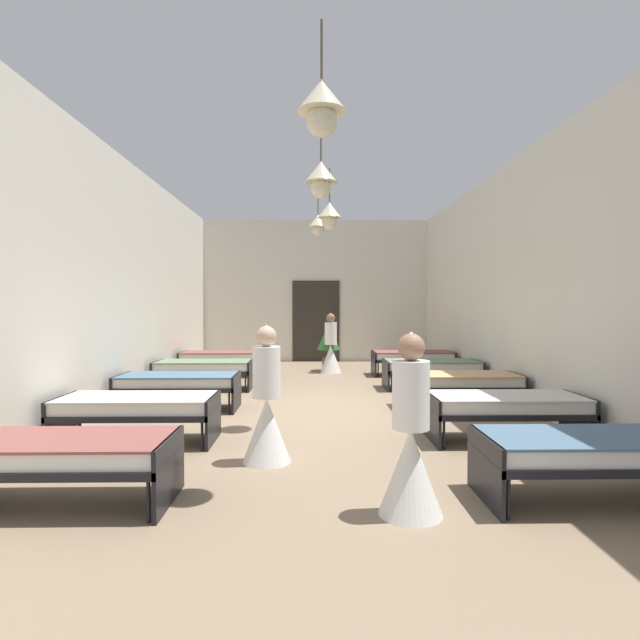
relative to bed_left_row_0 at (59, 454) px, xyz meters
The scene contains 16 objects.
ground_plane 4.46m from the bed_left_row_0, 59.01° to the left, with size 7.26×14.15×0.10m, color #8C755B.
room_shell 5.96m from the bed_left_row_0, 66.48° to the left, with size 7.06×13.75×4.21m.
bed_left_row_0 is the anchor object (origin of this frame).
bed_right_row_0 4.56m from the bed_left_row_0, ahead, with size 1.90×0.84×0.57m.
bed_left_row_1 1.90m from the bed_left_row_0, 90.00° to the left, with size 1.90×0.84×0.57m.
bed_right_row_1 4.94m from the bed_left_row_0, 22.60° to the left, with size 1.90×0.84×0.57m.
bed_left_row_2 3.80m from the bed_left_row_0, 90.00° to the left, with size 1.90×0.84×0.57m.
bed_right_row_2 5.94m from the bed_left_row_0, 39.78° to the left, with size 1.90×0.84×0.57m.
bed_left_row_3 5.70m from the bed_left_row_0, 90.00° to the left, with size 1.90×0.84×0.57m.
bed_right_row_3 7.30m from the bed_left_row_0, 51.31° to the left, with size 1.90×0.84×0.57m.
bed_left_row_4 7.60m from the bed_left_row_0, 90.00° to the left, with size 1.90×0.84×0.57m.
bed_right_row_4 8.87m from the bed_left_row_0, 59.01° to the left, with size 1.90×0.84×0.57m.
nurse_near_aisle 2.00m from the bed_left_row_0, 33.96° to the left, with size 0.52×0.52×1.49m.
nurse_mid_aisle 2.95m from the bed_left_row_0, ahead, with size 0.52×0.52×1.49m.
nurse_far_aisle 8.50m from the bed_left_row_0, 72.01° to the left, with size 0.52×0.52×1.49m.
potted_plant 8.81m from the bed_left_row_0, 72.95° to the left, with size 0.59×0.59×1.20m.
Camera 1 is at (-0.14, -7.99, 1.70)m, focal length 27.85 mm.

